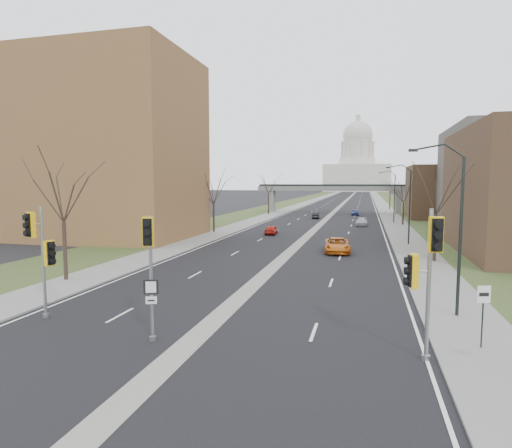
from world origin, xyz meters
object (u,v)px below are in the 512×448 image
at_px(signal_pole_median, 149,255).
at_px(car_left_far, 316,215).
at_px(signal_pole_left, 41,246).
at_px(car_left_near, 271,230).
at_px(car_right_near, 337,245).
at_px(car_right_mid, 362,222).
at_px(speed_limit_sign, 483,305).
at_px(signal_pole_right, 425,263).
at_px(car_right_far, 355,212).

relative_size(signal_pole_median, car_left_far, 1.48).
bearing_deg(signal_pole_left, car_left_near, 102.22).
distance_m(car_right_near, car_right_mid, 27.41).
bearing_deg(signal_pole_left, speed_limit_sign, 20.62).
height_order(signal_pole_right, car_right_far, signal_pole_right).
bearing_deg(car_right_mid, car_left_far, 127.26).
relative_size(signal_pole_left, car_left_far, 1.53).
distance_m(signal_pole_right, car_left_far, 65.69).
xyz_separation_m(speed_limit_sign, car_left_near, (-16.80, 36.33, -1.27)).
xyz_separation_m(car_left_near, car_right_far, (9.95, 36.07, -0.00)).
relative_size(car_left_near, car_right_near, 0.70).
relative_size(signal_pole_right, car_left_far, 1.59).
height_order(signal_pole_median, signal_pole_right, signal_pole_right).
xyz_separation_m(car_left_near, car_right_near, (9.46, -12.84, 0.10)).
distance_m(signal_pole_left, car_right_mid, 54.13).
height_order(car_left_near, car_right_far, car_left_near).
relative_size(car_right_near, car_right_mid, 1.24).
bearing_deg(signal_pole_left, car_right_mid, 91.40).
bearing_deg(car_right_near, car_left_far, 94.64).
xyz_separation_m(signal_pole_median, signal_pole_right, (10.95, 0.80, 0.04)).
xyz_separation_m(signal_pole_median, car_left_far, (-0.44, 65.42, -3.20)).
distance_m(signal_pole_median, car_right_far, 75.46).
xyz_separation_m(car_left_far, car_right_near, (6.55, -39.23, 0.12)).
relative_size(car_left_near, car_right_far, 1.00).
bearing_deg(signal_pole_right, signal_pole_median, 174.22).
xyz_separation_m(signal_pole_right, speed_limit_sign, (2.51, 1.90, -1.96)).
xyz_separation_m(car_left_near, car_right_mid, (11.52, 14.49, -0.01)).
xyz_separation_m(signal_pole_left, signal_pole_median, (6.78, -1.58, 0.10)).
bearing_deg(signal_pole_right, car_right_mid, 83.04).
xyz_separation_m(signal_pole_right, car_left_near, (-14.30, 38.23, -3.23)).
bearing_deg(car_left_far, car_right_far, -131.21).
relative_size(signal_pole_median, car_right_mid, 1.30).
height_order(signal_pole_left, car_right_far, signal_pole_left).
height_order(speed_limit_sign, car_right_far, speed_limit_sign).
distance_m(signal_pole_left, car_right_far, 74.79).
height_order(car_right_near, car_right_far, car_right_near).
distance_m(signal_pole_median, car_right_mid, 54.24).
relative_size(car_left_far, car_right_mid, 0.88).
height_order(speed_limit_sign, car_right_near, speed_limit_sign).
xyz_separation_m(car_left_near, car_left_far, (2.91, 26.39, -0.01)).
distance_m(signal_pole_right, car_right_far, 74.49).
bearing_deg(car_right_far, car_right_near, -94.16).
distance_m(signal_pole_left, signal_pole_right, 17.74).
xyz_separation_m(speed_limit_sign, car_right_mid, (-5.29, 50.82, -1.29)).
distance_m(speed_limit_sign, car_left_far, 64.25).
xyz_separation_m(signal_pole_left, car_left_near, (3.43, 37.44, -3.09)).
distance_m(signal_pole_left, speed_limit_sign, 20.34).
relative_size(signal_pole_median, speed_limit_sign, 2.12).
bearing_deg(car_right_near, signal_pole_median, -107.99).
bearing_deg(speed_limit_sign, car_left_near, 98.15).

